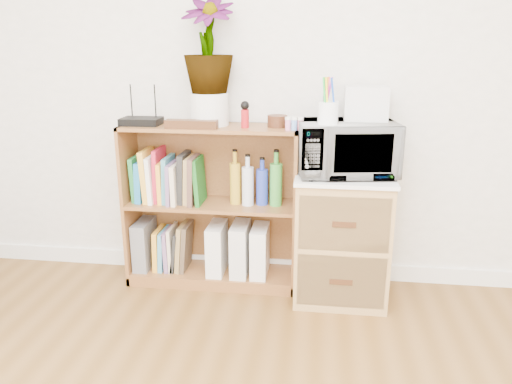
# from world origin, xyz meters

# --- Properties ---
(skirting_board) EXTENTS (4.00, 0.02, 0.10)m
(skirting_board) POSITION_xyz_m (0.00, 2.24, 0.05)
(skirting_board) COLOR white
(skirting_board) RESTS_ON ground
(bookshelf) EXTENTS (1.00, 0.30, 0.95)m
(bookshelf) POSITION_xyz_m (-0.35, 2.10, 0.47)
(bookshelf) COLOR brown
(bookshelf) RESTS_ON ground
(wicker_unit) EXTENTS (0.50, 0.45, 0.70)m
(wicker_unit) POSITION_xyz_m (0.40, 2.02, 0.35)
(wicker_unit) COLOR #9E7542
(wicker_unit) RESTS_ON ground
(microwave) EXTENTS (0.56, 0.42, 0.28)m
(microwave) POSITION_xyz_m (0.40, 2.02, 0.86)
(microwave) COLOR white
(microwave) RESTS_ON wicker_unit
(pen_cup) EXTENTS (0.10, 0.10, 0.11)m
(pen_cup) POSITION_xyz_m (0.30, 1.92, 1.06)
(pen_cup) COLOR white
(pen_cup) RESTS_ON microwave
(small_appliance) EXTENTS (0.22, 0.19, 0.18)m
(small_appliance) POSITION_xyz_m (0.49, 2.09, 1.09)
(small_appliance) COLOR silver
(small_appliance) RESTS_ON microwave
(router) EXTENTS (0.22, 0.15, 0.04)m
(router) POSITION_xyz_m (-0.74, 2.08, 0.97)
(router) COLOR black
(router) RESTS_ON bookshelf
(white_bowl) EXTENTS (0.13, 0.13, 0.03)m
(white_bowl) POSITION_xyz_m (-0.52, 2.07, 0.97)
(white_bowl) COLOR white
(white_bowl) RESTS_ON bookshelf
(plant_pot) EXTENTS (0.21, 0.21, 0.18)m
(plant_pot) POSITION_xyz_m (-0.35, 2.12, 1.04)
(plant_pot) COLOR silver
(plant_pot) RESTS_ON bookshelf
(potted_plant) EXTENTS (0.28, 0.28, 0.50)m
(potted_plant) POSITION_xyz_m (-0.35, 2.12, 1.38)
(potted_plant) COLOR #33762F
(potted_plant) RESTS_ON plant_pot
(trinket_box) EXTENTS (0.28, 0.07, 0.05)m
(trinket_box) POSITION_xyz_m (-0.43, 2.00, 0.97)
(trinket_box) COLOR #37220F
(trinket_box) RESTS_ON bookshelf
(kokeshi_doll) EXTENTS (0.04, 0.04, 0.10)m
(kokeshi_doll) POSITION_xyz_m (-0.15, 2.06, 1.00)
(kokeshi_doll) COLOR #AA141B
(kokeshi_doll) RESTS_ON bookshelf
(wooden_bowl) EXTENTS (0.11, 0.11, 0.06)m
(wooden_bowl) POSITION_xyz_m (0.03, 2.11, 0.98)
(wooden_bowl) COLOR #391F0F
(wooden_bowl) RESTS_ON bookshelf
(paint_jars) EXTENTS (0.12, 0.04, 0.06)m
(paint_jars) POSITION_xyz_m (0.12, 2.01, 0.98)
(paint_jars) COLOR pink
(paint_jars) RESTS_ON bookshelf
(file_box) EXTENTS (0.09, 0.23, 0.29)m
(file_box) POSITION_xyz_m (-0.78, 2.10, 0.22)
(file_box) COLOR slate
(file_box) RESTS_ON bookshelf
(magazine_holder_left) EXTENTS (0.09, 0.24, 0.30)m
(magazine_holder_left) POSITION_xyz_m (-0.32, 2.09, 0.22)
(magazine_holder_left) COLOR silver
(magazine_holder_left) RESTS_ON bookshelf
(magazine_holder_mid) EXTENTS (0.10, 0.24, 0.31)m
(magazine_holder_mid) POSITION_xyz_m (-0.18, 2.09, 0.22)
(magazine_holder_mid) COLOR silver
(magazine_holder_mid) RESTS_ON bookshelf
(magazine_holder_right) EXTENTS (0.09, 0.23, 0.29)m
(magazine_holder_right) POSITION_xyz_m (-0.07, 2.09, 0.22)
(magazine_holder_right) COLOR white
(magazine_holder_right) RESTS_ON bookshelf
(cookbooks) EXTENTS (0.42, 0.20, 0.31)m
(cookbooks) POSITION_xyz_m (-0.61, 2.10, 0.63)
(cookbooks) COLOR #22823A
(cookbooks) RESTS_ON bookshelf
(liquor_bottles) EXTENTS (0.30, 0.07, 0.31)m
(liquor_bottles) POSITION_xyz_m (-0.09, 2.10, 0.65)
(liquor_bottles) COLOR gold
(liquor_bottles) RESTS_ON bookshelf
(lower_books) EXTENTS (0.22, 0.19, 0.29)m
(lower_books) POSITION_xyz_m (-0.60, 2.10, 0.20)
(lower_books) COLOR gold
(lower_books) RESTS_ON bookshelf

